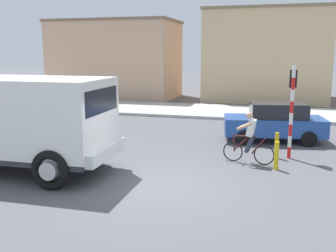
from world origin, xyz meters
TOP-DOWN VIEW (x-y plane):
  - ground_plane at (0.00, 0.00)m, footprint 120.00×120.00m
  - sidewalk_far at (0.00, 13.35)m, footprint 80.00×5.00m
  - truck_foreground at (-4.23, 0.15)m, footprint 5.46×2.92m
  - cyclist at (2.31, 2.92)m, footprint 1.71×0.55m
  - traffic_light_pole at (3.63, 3.99)m, footprint 0.24×0.43m
  - car_red_near at (3.10, 6.48)m, footprint 4.22×2.35m
  - bollard_near at (3.20, 2.43)m, footprint 0.14×0.14m
  - bollard_far at (3.20, 3.83)m, footprint 0.14×0.14m
  - building_corner_left at (-9.33, 19.23)m, footprint 9.69×5.70m
  - building_mid_block at (2.21, 21.29)m, footprint 8.91×7.63m

SIDE VIEW (x-z plane):
  - ground_plane at x=0.00m, z-range 0.00..0.00m
  - sidewalk_far at x=0.00m, z-range 0.00..0.16m
  - bollard_near at x=3.20m, z-range 0.00..0.90m
  - bollard_far at x=3.20m, z-range 0.00..0.90m
  - car_red_near at x=3.10m, z-range 0.02..1.62m
  - cyclist at x=2.31m, z-range 0.00..1.72m
  - truck_foreground at x=-4.23m, z-range 0.22..3.12m
  - traffic_light_pole at x=3.63m, z-range 0.47..3.67m
  - building_corner_left at x=-9.33m, z-range 0.00..6.01m
  - building_mid_block at x=2.21m, z-range 0.00..6.68m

